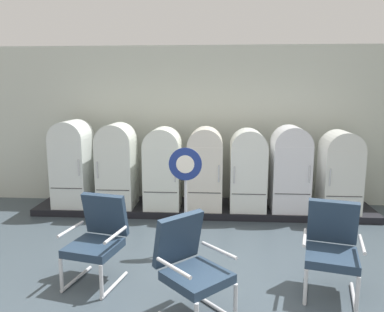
{
  "coord_description": "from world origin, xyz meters",
  "views": [
    {
      "loc": [
        0.25,
        -3.4,
        2.18
      ],
      "look_at": [
        -0.18,
        2.75,
        1.05
      ],
      "focal_mm": 35.3,
      "sensor_mm": 36.0,
      "label": 1
    }
  ],
  "objects_px": {
    "refrigerator_0": "(73,160)",
    "armchair_right": "(332,245)",
    "refrigerator_2": "(163,166)",
    "sign_stand": "(186,203)",
    "refrigerator_4": "(248,167)",
    "armchair_left": "(98,236)",
    "refrigerator_3": "(205,166)",
    "refrigerator_6": "(340,169)",
    "refrigerator_5": "(290,166)",
    "refrigerator_1": "(117,163)",
    "armchair_center": "(190,263)"
  },
  "relations": [
    {
      "from": "refrigerator_1",
      "to": "armchair_center",
      "type": "distance_m",
      "value": 3.35
    },
    {
      "from": "refrigerator_1",
      "to": "armchair_center",
      "type": "xyz_separation_m",
      "value": [
        1.5,
        -2.97,
        -0.36
      ]
    },
    {
      "from": "refrigerator_6",
      "to": "refrigerator_2",
      "type": "bearing_deg",
      "value": -179.93
    },
    {
      "from": "armchair_left",
      "to": "refrigerator_5",
      "type": "bearing_deg",
      "value": 42.67
    },
    {
      "from": "refrigerator_5",
      "to": "refrigerator_6",
      "type": "bearing_deg",
      "value": 0.23
    },
    {
      "from": "refrigerator_4",
      "to": "refrigerator_6",
      "type": "distance_m",
      "value": 1.53
    },
    {
      "from": "refrigerator_2",
      "to": "sign_stand",
      "type": "relative_size",
      "value": 0.98
    },
    {
      "from": "refrigerator_1",
      "to": "refrigerator_3",
      "type": "height_order",
      "value": "refrigerator_1"
    },
    {
      "from": "refrigerator_1",
      "to": "refrigerator_3",
      "type": "distance_m",
      "value": 1.53
    },
    {
      "from": "armchair_right",
      "to": "refrigerator_4",
      "type": "bearing_deg",
      "value": 106.35
    },
    {
      "from": "refrigerator_5",
      "to": "refrigerator_1",
      "type": "bearing_deg",
      "value": 179.72
    },
    {
      "from": "armchair_left",
      "to": "armchair_center",
      "type": "xyz_separation_m",
      "value": [
        1.09,
        -0.6,
        0.0
      ]
    },
    {
      "from": "refrigerator_4",
      "to": "refrigerator_0",
      "type": "bearing_deg",
      "value": 179.43
    },
    {
      "from": "refrigerator_0",
      "to": "refrigerator_5",
      "type": "distance_m",
      "value": 3.76
    },
    {
      "from": "refrigerator_0",
      "to": "refrigerator_4",
      "type": "relative_size",
      "value": 1.09
    },
    {
      "from": "refrigerator_5",
      "to": "refrigerator_4",
      "type": "bearing_deg",
      "value": 179.14
    },
    {
      "from": "refrigerator_6",
      "to": "refrigerator_1",
      "type": "bearing_deg",
      "value": 179.83
    },
    {
      "from": "refrigerator_2",
      "to": "refrigerator_3",
      "type": "relative_size",
      "value": 1.0
    },
    {
      "from": "refrigerator_1",
      "to": "armchair_center",
      "type": "height_order",
      "value": "refrigerator_1"
    },
    {
      "from": "refrigerator_0",
      "to": "sign_stand",
      "type": "relative_size",
      "value": 1.06
    },
    {
      "from": "armchair_left",
      "to": "sign_stand",
      "type": "relative_size",
      "value": 0.69
    },
    {
      "from": "refrigerator_2",
      "to": "armchair_left",
      "type": "xyz_separation_m",
      "value": [
        -0.4,
        -2.35,
        -0.32
      ]
    },
    {
      "from": "refrigerator_1",
      "to": "refrigerator_6",
      "type": "bearing_deg",
      "value": -0.17
    },
    {
      "from": "refrigerator_4",
      "to": "armchair_left",
      "type": "distance_m",
      "value": 3.02
    },
    {
      "from": "refrigerator_4",
      "to": "refrigerator_2",
      "type": "bearing_deg",
      "value": -179.58
    },
    {
      "from": "armchair_right",
      "to": "sign_stand",
      "type": "xyz_separation_m",
      "value": [
        -1.64,
        0.89,
        0.14
      ]
    },
    {
      "from": "refrigerator_2",
      "to": "refrigerator_4",
      "type": "bearing_deg",
      "value": 0.42
    },
    {
      "from": "refrigerator_4",
      "to": "sign_stand",
      "type": "height_order",
      "value": "refrigerator_4"
    },
    {
      "from": "refrigerator_1",
      "to": "refrigerator_3",
      "type": "xyz_separation_m",
      "value": [
        1.53,
        -0.0,
        -0.03
      ]
    },
    {
      "from": "armchair_left",
      "to": "sign_stand",
      "type": "bearing_deg",
      "value": 41.91
    },
    {
      "from": "refrigerator_0",
      "to": "armchair_center",
      "type": "bearing_deg",
      "value": -52.58
    },
    {
      "from": "refrigerator_1",
      "to": "armchair_right",
      "type": "bearing_deg",
      "value": -39.32
    },
    {
      "from": "refrigerator_1",
      "to": "armchair_left",
      "type": "bearing_deg",
      "value": -80.25
    },
    {
      "from": "refrigerator_3",
      "to": "refrigerator_4",
      "type": "distance_m",
      "value": 0.73
    },
    {
      "from": "refrigerator_0",
      "to": "armchair_right",
      "type": "distance_m",
      "value": 4.52
    },
    {
      "from": "armchair_right",
      "to": "refrigerator_5",
      "type": "bearing_deg",
      "value": 90.25
    },
    {
      "from": "armchair_right",
      "to": "armchair_center",
      "type": "height_order",
      "value": "same"
    },
    {
      "from": "refrigerator_3",
      "to": "armchair_right",
      "type": "height_order",
      "value": "refrigerator_3"
    },
    {
      "from": "refrigerator_6",
      "to": "armchair_center",
      "type": "relative_size",
      "value": 1.39
    },
    {
      "from": "armchair_left",
      "to": "armchair_center",
      "type": "relative_size",
      "value": 1.0
    },
    {
      "from": "refrigerator_6",
      "to": "refrigerator_5",
      "type": "bearing_deg",
      "value": -179.77
    },
    {
      "from": "armchair_center",
      "to": "armchair_left",
      "type": "bearing_deg",
      "value": 151.06
    },
    {
      "from": "refrigerator_1",
      "to": "refrigerator_2",
      "type": "relative_size",
      "value": 1.05
    },
    {
      "from": "armchair_left",
      "to": "armchair_right",
      "type": "distance_m",
      "value": 2.57
    },
    {
      "from": "refrigerator_5",
      "to": "refrigerator_6",
      "type": "xyz_separation_m",
      "value": [
        0.82,
        0.0,
        -0.04
      ]
    },
    {
      "from": "refrigerator_5",
      "to": "refrigerator_6",
      "type": "relative_size",
      "value": 1.06
    },
    {
      "from": "refrigerator_1",
      "to": "armchair_right",
      "type": "relative_size",
      "value": 1.49
    },
    {
      "from": "refrigerator_2",
      "to": "refrigerator_5",
      "type": "height_order",
      "value": "refrigerator_5"
    },
    {
      "from": "refrigerator_6",
      "to": "armchair_right",
      "type": "height_order",
      "value": "refrigerator_6"
    },
    {
      "from": "refrigerator_1",
      "to": "refrigerator_5",
      "type": "distance_m",
      "value": 2.96
    }
  ]
}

